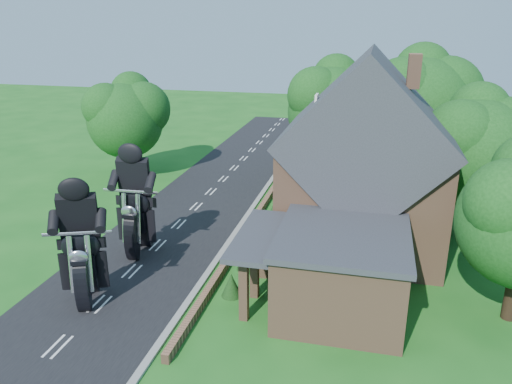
% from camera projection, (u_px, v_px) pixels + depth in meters
% --- Properties ---
extents(ground, '(120.00, 120.00, 0.00)m').
position_uv_depth(ground, '(132.00, 272.00, 24.12)').
color(ground, '#195A19').
rests_on(ground, ground).
extents(road, '(7.00, 80.00, 0.02)m').
position_uv_depth(road, '(132.00, 271.00, 24.12)').
color(road, black).
rests_on(road, ground).
extents(kerb, '(0.30, 80.00, 0.12)m').
position_uv_depth(kerb, '(204.00, 279.00, 23.30)').
color(kerb, gray).
rests_on(kerb, ground).
extents(garden_wall, '(0.30, 22.00, 0.40)m').
position_uv_depth(garden_wall, '(244.00, 235.00, 27.69)').
color(garden_wall, '#8F6348').
rests_on(garden_wall, ground).
extents(house, '(9.54, 8.64, 10.24)m').
position_uv_depth(house, '(364.00, 166.00, 25.86)').
color(house, '#8F6348').
rests_on(house, ground).
extents(annex, '(7.05, 5.94, 3.44)m').
position_uv_depth(annex, '(338.00, 270.00, 20.62)').
color(annex, '#8F6348').
rests_on(annex, ground).
extents(tree_house_right, '(6.51, 6.00, 8.40)m').
position_uv_depth(tree_house_right, '(484.00, 145.00, 26.62)').
color(tree_house_right, black).
rests_on(tree_house_right, ground).
extents(tree_behind_house, '(7.81, 7.20, 10.08)m').
position_uv_depth(tree_behind_house, '(427.00, 102.00, 33.72)').
color(tree_behind_house, black).
rests_on(tree_behind_house, ground).
extents(tree_behind_left, '(6.94, 6.40, 9.16)m').
position_uv_depth(tree_behind_left, '(338.00, 103.00, 36.12)').
color(tree_behind_left, black).
rests_on(tree_behind_left, ground).
extents(tree_far_road, '(6.08, 5.60, 7.84)m').
position_uv_depth(tree_far_road, '(130.00, 114.00, 36.97)').
color(tree_far_road, black).
rests_on(tree_far_road, ground).
extents(shrub_a, '(0.90, 0.90, 1.10)m').
position_uv_depth(shrub_a, '(231.00, 285.00, 21.85)').
color(shrub_a, black).
rests_on(shrub_a, ground).
extents(shrub_b, '(0.90, 0.90, 1.10)m').
position_uv_depth(shrub_b, '(246.00, 259.00, 24.15)').
color(shrub_b, black).
rests_on(shrub_b, ground).
extents(shrub_c, '(0.90, 0.90, 1.10)m').
position_uv_depth(shrub_c, '(258.00, 238.00, 26.44)').
color(shrub_c, black).
rests_on(shrub_c, ground).
extents(shrub_d, '(0.90, 0.90, 1.10)m').
position_uv_depth(shrub_d, '(276.00, 206.00, 31.02)').
color(shrub_d, black).
rests_on(shrub_d, ground).
extents(shrub_e, '(0.90, 0.90, 1.10)m').
position_uv_depth(shrub_e, '(284.00, 193.00, 33.32)').
color(shrub_e, black).
rests_on(shrub_e, ground).
extents(shrub_f, '(0.90, 0.90, 1.10)m').
position_uv_depth(shrub_f, '(290.00, 181.00, 35.61)').
color(shrub_f, black).
rests_on(shrub_f, ground).
extents(motorcycle_lead, '(1.09, 1.87, 1.70)m').
position_uv_depth(motorcycle_lead, '(87.00, 284.00, 21.32)').
color(motorcycle_lead, black).
rests_on(motorcycle_lead, ground).
extents(motorcycle_follow, '(0.57, 1.93, 1.77)m').
position_uv_depth(motorcycle_follow, '(139.00, 237.00, 25.73)').
color(motorcycle_follow, black).
rests_on(motorcycle_follow, ground).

